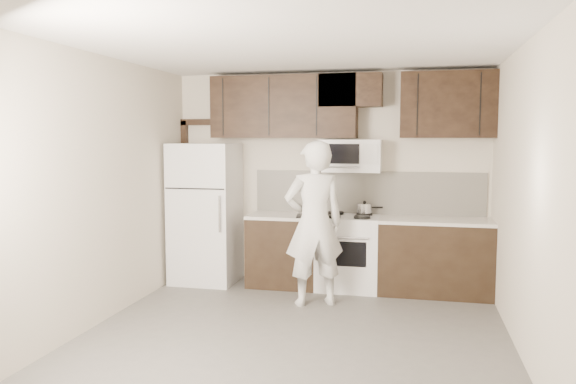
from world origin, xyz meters
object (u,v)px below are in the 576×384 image
(refrigerator, at_px, (206,213))
(person, at_px, (314,223))
(stove, at_px, (348,252))
(microwave, at_px, (350,156))

(refrigerator, distance_m, person, 1.70)
(refrigerator, xyz_separation_m, person, (1.55, -0.70, 0.02))
(stove, height_order, microwave, microwave)
(microwave, relative_size, person, 0.41)
(refrigerator, relative_size, person, 0.98)
(stove, height_order, person, person)
(stove, distance_m, person, 0.93)
(stove, distance_m, microwave, 1.20)
(person, bearing_deg, refrigerator, -49.08)
(stove, xyz_separation_m, microwave, (-0.00, 0.12, 1.19))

